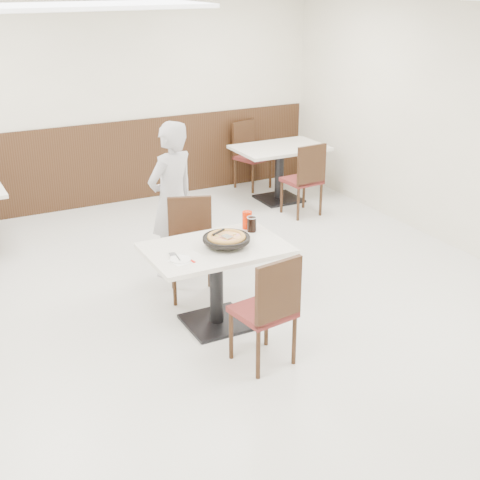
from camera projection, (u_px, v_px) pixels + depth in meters
name	position (u px, v px, depth m)	size (l,w,h in m)	color
floor	(226.00, 309.00, 6.25)	(7.00, 7.00, 0.00)	beige
wall_back	(105.00, 99.00, 8.60)	(6.00, 0.04, 2.80)	beige
wainscot_back	(110.00, 163.00, 8.90)	(5.90, 0.03, 1.10)	black
fluo_panel_a	(85.00, 6.00, 3.33)	(1.20, 0.60, 0.02)	white
main_table	(216.00, 286.00, 5.85)	(1.20, 0.80, 0.75)	silver
chair_near	(263.00, 309.00, 5.25)	(0.42, 0.42, 0.95)	black
chair_far	(192.00, 250.00, 6.33)	(0.42, 0.42, 0.95)	black
trivet	(224.00, 244.00, 5.73)	(0.11, 0.11, 0.04)	black
pizza_pan	(226.00, 242.00, 5.70)	(0.34, 0.34, 0.01)	black
pizza	(226.00, 239.00, 5.71)	(0.31, 0.31, 0.02)	#C49142
pizza_server	(227.00, 236.00, 5.68)	(0.07, 0.09, 0.00)	white
napkin	(181.00, 261.00, 5.41)	(0.16, 0.16, 0.00)	white
side_plate	(180.00, 259.00, 5.44)	(0.18, 0.18, 0.01)	white
fork	(178.00, 257.00, 5.45)	(0.01, 0.15, 0.00)	white
cola_glass	(252.00, 225.00, 6.02)	(0.08, 0.08, 0.13)	black
red_cup	(247.00, 220.00, 6.09)	(0.09, 0.09, 0.16)	red
diner_person	(172.00, 200.00, 6.70)	(0.58, 0.38, 1.60)	#BAB9BE
bg_table_right	(279.00, 174.00, 9.08)	(1.20, 0.80, 0.75)	silver
bg_chair_right_near	(302.00, 179.00, 8.51)	(0.42, 0.42, 0.95)	black
bg_chair_right_far	(253.00, 156.00, 9.55)	(0.42, 0.42, 0.95)	black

